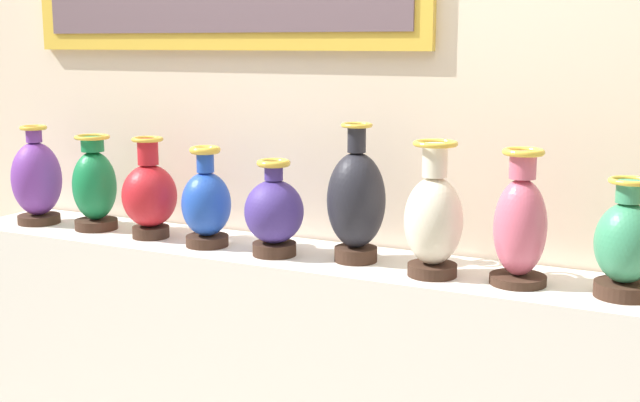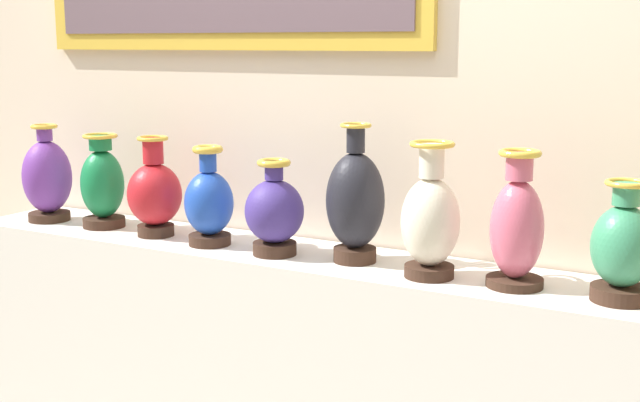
# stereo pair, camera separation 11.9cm
# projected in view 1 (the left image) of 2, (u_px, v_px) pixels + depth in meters

# --- Properties ---
(display_shelf) EXTENTS (2.76, 0.39, 0.90)m
(display_shelf) POSITION_uv_depth(u_px,v_px,m) (320.00, 388.00, 2.75)
(display_shelf) COLOR silver
(display_shelf) RESTS_ON ground_plane
(back_wall) EXTENTS (4.21, 0.14, 2.66)m
(back_wall) POSITION_uv_depth(u_px,v_px,m) (348.00, 106.00, 2.81)
(back_wall) COLOR beige
(back_wall) RESTS_ON ground_plane
(vase_violet) EXTENTS (0.18, 0.18, 0.37)m
(vase_violet) POSITION_uv_depth(u_px,v_px,m) (37.00, 180.00, 3.12)
(vase_violet) COLOR #382319
(vase_violet) RESTS_ON display_shelf
(vase_emerald) EXTENTS (0.16, 0.16, 0.34)m
(vase_emerald) POSITION_uv_depth(u_px,v_px,m) (95.00, 187.00, 3.03)
(vase_emerald) COLOR #382319
(vase_emerald) RESTS_ON display_shelf
(vase_crimson) EXTENTS (0.19, 0.19, 0.35)m
(vase_crimson) POSITION_uv_depth(u_px,v_px,m) (149.00, 195.00, 2.90)
(vase_crimson) COLOR #382319
(vase_crimson) RESTS_ON display_shelf
(vase_sapphire) EXTENTS (0.16, 0.16, 0.33)m
(vase_sapphire) POSITION_uv_depth(u_px,v_px,m) (206.00, 204.00, 2.78)
(vase_sapphire) COLOR #382319
(vase_sapphire) RESTS_ON display_shelf
(vase_indigo) EXTENTS (0.19, 0.19, 0.31)m
(vase_indigo) POSITION_uv_depth(u_px,v_px,m) (274.00, 213.00, 2.66)
(vase_indigo) COLOR #382319
(vase_indigo) RESTS_ON display_shelf
(vase_onyx) EXTENTS (0.18, 0.18, 0.43)m
(vase_onyx) POSITION_uv_depth(u_px,v_px,m) (356.00, 202.00, 2.57)
(vase_onyx) COLOR #382319
(vase_onyx) RESTS_ON display_shelf
(vase_ivory) EXTENTS (0.17, 0.17, 0.39)m
(vase_ivory) POSITION_uv_depth(u_px,v_px,m) (433.00, 219.00, 2.41)
(vase_ivory) COLOR #382319
(vase_ivory) RESTS_ON display_shelf
(vase_rose) EXTENTS (0.16, 0.16, 0.38)m
(vase_rose) POSITION_uv_depth(u_px,v_px,m) (520.00, 226.00, 2.33)
(vase_rose) COLOR #382319
(vase_rose) RESTS_ON display_shelf
(vase_jade) EXTENTS (0.16, 0.16, 0.32)m
(vase_jade) POSITION_uv_depth(u_px,v_px,m) (626.00, 245.00, 2.21)
(vase_jade) COLOR #382319
(vase_jade) RESTS_ON display_shelf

